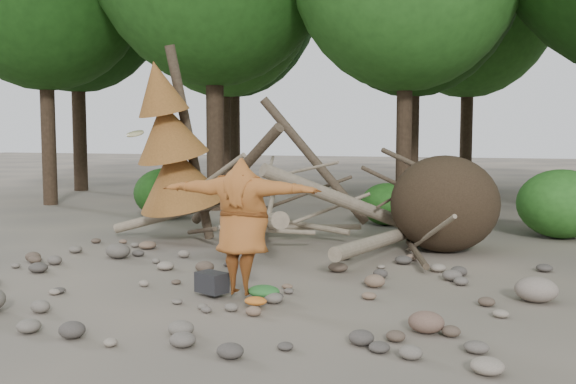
% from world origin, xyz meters
% --- Properties ---
extents(ground, '(120.00, 120.00, 0.00)m').
position_xyz_m(ground, '(0.00, 0.00, 0.00)').
color(ground, '#514C44').
rests_on(ground, ground).
extents(deadfall_pile, '(8.55, 5.24, 3.30)m').
position_xyz_m(deadfall_pile, '(2.02, 4.24, 0.95)').
color(deadfall_pile, '#332619').
rests_on(deadfall_pile, ground).
extents(dead_conifer, '(2.06, 2.16, 4.35)m').
position_xyz_m(dead_conifer, '(-3.12, 3.37, 2.11)').
color(dead_conifer, '#4C3F30').
rests_on(dead_conifer, ground).
extents(bush_left, '(1.80, 1.80, 1.44)m').
position_xyz_m(bush_left, '(-5.50, 7.20, 0.72)').
color(bush_left, '#1A4713').
rests_on(bush_left, ground).
extents(bush_mid, '(1.40, 1.40, 1.12)m').
position_xyz_m(bush_mid, '(0.80, 7.80, 0.56)').
color(bush_mid, '#235A1A').
rests_on(bush_mid, ground).
extents(bush_right, '(2.00, 2.00, 1.60)m').
position_xyz_m(bush_right, '(5.00, 7.00, 0.80)').
color(bush_right, '#2C6B21').
rests_on(bush_right, ground).
extents(frisbee_thrower, '(3.33, 0.78, 2.40)m').
position_xyz_m(frisbee_thrower, '(0.18, -0.51, 1.07)').
color(frisbee_thrower, '#9C5523').
rests_on(frisbee_thrower, ground).
extents(backpack, '(0.53, 0.45, 0.30)m').
position_xyz_m(backpack, '(-0.30, -0.53, 0.15)').
color(backpack, black).
rests_on(backpack, ground).
extents(cloth_green, '(0.47, 0.39, 0.18)m').
position_xyz_m(cloth_green, '(0.52, -0.51, 0.09)').
color(cloth_green, '#2A692B').
rests_on(cloth_green, ground).
extents(cloth_orange, '(0.32, 0.26, 0.12)m').
position_xyz_m(cloth_orange, '(0.57, -0.95, 0.06)').
color(cloth_orange, '#C06621').
rests_on(cloth_orange, ground).
extents(boulder_front_right, '(0.44, 0.39, 0.26)m').
position_xyz_m(boulder_front_right, '(2.93, -1.28, 0.13)').
color(boulder_front_right, brown).
rests_on(boulder_front_right, ground).
extents(boulder_mid_right, '(0.60, 0.54, 0.36)m').
position_xyz_m(boulder_mid_right, '(4.24, 0.70, 0.18)').
color(boulder_mid_right, gray).
rests_on(boulder_mid_right, ground).
extents(boulder_mid_left, '(0.49, 0.44, 0.29)m').
position_xyz_m(boulder_mid_left, '(-3.31, 1.53, 0.15)').
color(boulder_mid_left, '#5B554C').
rests_on(boulder_mid_left, ground).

